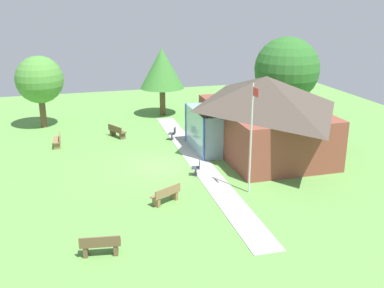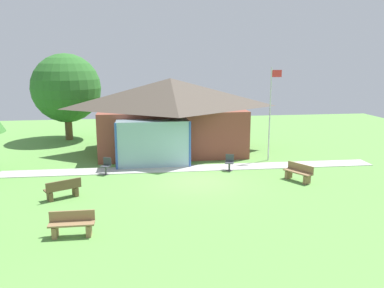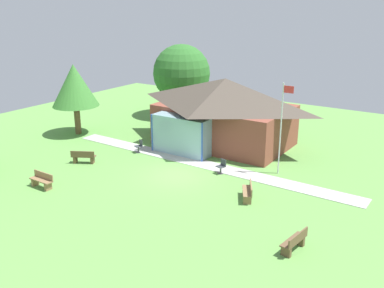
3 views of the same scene
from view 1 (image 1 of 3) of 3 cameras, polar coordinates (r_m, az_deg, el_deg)
The scene contains 13 objects.
ground_plane at distance 25.79m, azimuth -4.01°, elevation -2.77°, with size 44.00×44.00×0.00m, color #609947.
pavilion at distance 27.72m, azimuth 8.77°, elevation 3.84°, with size 9.82×7.42×4.67m.
footpath at distance 26.30m, azimuth 0.85°, elevation -2.26°, with size 20.24×1.30×0.03m, color #ADADA8.
flagpole at distance 21.52m, azimuth 7.46°, elevation 1.22°, with size 0.64×0.08×5.39m.
bench_mid_right at distance 21.17m, azimuth -3.27°, elevation -6.40°, with size 1.11×1.53×0.84m.
bench_mid_left at distance 31.17m, azimuth -9.40°, elevation 1.53°, with size 1.53×1.10×0.84m.
bench_lawn_far_right at distance 17.49m, azimuth -11.40°, elevation -12.39°, with size 0.65×1.55×0.84m.
bench_front_left at distance 30.15m, azimuth -16.47°, elevation 0.44°, with size 1.51×0.46×0.84m.
patio_chair_lawn_spare at distance 24.27m, azimuth 0.62°, elevation -3.04°, with size 0.56×0.56×0.86m.
patio_chair_west at distance 30.23m, azimuth -2.43°, elevation 1.27°, with size 0.59×0.59×0.86m.
tree_lawn_corner at distance 34.30m, azimuth -18.56°, elevation 7.61°, with size 3.35×3.35×5.17m.
tree_west_hedge at distance 36.10m, azimuth -3.79°, elevation 9.40°, with size 3.47×3.47×5.31m.
tree_behind_pavilion_left at distance 35.89m, azimuth 11.78°, elevation 9.10°, with size 4.95×4.95×6.27m.
Camera 1 is at (23.62, -4.78, 9.18)m, focal length 42.58 mm.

